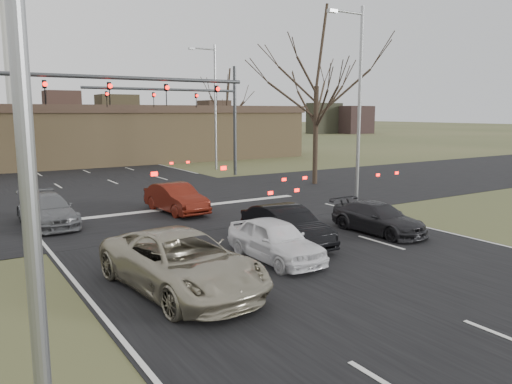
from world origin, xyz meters
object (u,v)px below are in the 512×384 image
Objects in this scene: streetlight_left at (36,19)px; streetlight_right_near at (357,95)px; car_white_sedan at (275,240)px; car_black_hatch at (286,226)px; mast_arm_near at (61,103)px; car_grey_ahead at (47,210)px; car_charcoal_sedan at (378,218)px; streetlight_right_far at (213,101)px; mast_arm_far at (200,107)px; car_silver_suv at (182,262)px; car_red_ahead at (176,198)px; building at (88,134)px.

streetlight_left is 1.00× the size of streetlight_right_near.
car_white_sedan is 1.97m from car_black_hatch.
mast_arm_near reaches higher than car_black_hatch.
streetlight_left is 11.84m from car_white_sedan.
car_grey_ahead is at bearing 132.28° from car_black_hatch.
car_black_hatch is at bearing 170.33° from car_charcoal_sedan.
streetlight_left is at bearing -151.04° from car_charcoal_sedan.
streetlight_right_far is 2.53× the size of car_white_sedan.
car_black_hatch is (5.73, -8.32, -4.38)m from mast_arm_near.
car_silver_suv is (-10.75, -20.58, -4.24)m from mast_arm_far.
mast_arm_near is at bearing 165.63° from car_red_ahead.
mast_arm_near is at bearing 135.48° from car_charcoal_sedan.
car_charcoal_sedan is (13.38, 8.17, -4.99)m from streetlight_left.
car_red_ahead is at bearing 166.99° from streetlight_right_near.
car_silver_suv is 1.42× the size of car_white_sedan.
streetlight_right_far is (14.55, 14.00, 0.51)m from mast_arm_near.
building reaches higher than car_red_ahead.
mast_arm_far is 2.81× the size of car_white_sedan.
mast_arm_near reaches higher than car_charcoal_sedan.
streetlight_right_far reaches higher than car_black_hatch.
mast_arm_far reaches higher than car_charcoal_sedan.
car_grey_ahead is at bearing 170.51° from streetlight_right_near.
car_red_ahead is (0.42, 8.83, 0.01)m from car_white_sedan.
streetlight_left is at bearing -104.45° from building.
streetlight_right_near is 12.79m from car_white_sedan.
building is 10.24× the size of car_red_ahead.
car_white_sedan is (-2.92, -34.67, -1.99)m from building.
streetlight_left is at bearing -141.57° from streetlight_right_near.
mast_arm_far reaches higher than car_white_sedan.
car_grey_ahead is at bearing -107.70° from building.
car_black_hatch is 0.93× the size of car_grey_ahead.
car_silver_suv is at bearing -117.57° from mast_arm_far.
car_black_hatch is (9.32, 8.68, -4.89)m from streetlight_left.
streetlight_left is at bearing -135.09° from car_black_hatch.
car_grey_ahead is (-5.21, 9.17, -0.02)m from car_white_sedan.
mast_arm_far is at bearing 74.71° from car_black_hatch.
car_silver_suv reaches higher than car_red_ahead.
car_black_hatch is at bearing 17.87° from car_silver_suv.
car_charcoal_sedan is at bearing -40.34° from car_grey_ahead.
car_white_sedan is 0.95× the size of car_red_ahead.
streetlight_right_far is at bearing -56.35° from building.
streetlight_right_far is 2.38× the size of car_black_hatch.
car_grey_ahead is at bearing -136.84° from streetlight_right_far.
car_grey_ahead is (-0.91, -0.50, -4.41)m from mast_arm_near.
streetlight_left is (-3.59, -17.00, 0.51)m from mast_arm_near.
streetlight_right_near is (2.64, -13.00, 0.57)m from mast_arm_far.
mast_arm_far is at bearing 38.02° from car_grey_ahead.
streetlight_right_far is 24.49m from car_black_hatch.
car_white_sedan reaches higher than car_charcoal_sedan.
mast_arm_near is at bearing -138.78° from mast_arm_far.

